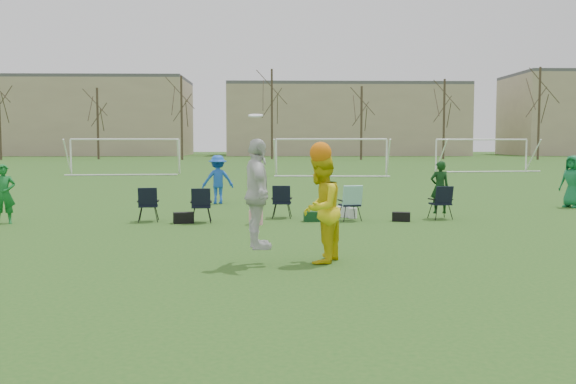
{
  "coord_description": "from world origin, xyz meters",
  "views": [
    {
      "loc": [
        0.17,
        -10.35,
        2.25
      ],
      "look_at": [
        0.46,
        2.33,
        1.25
      ],
      "focal_mm": 40.0,
      "sensor_mm": 36.0,
      "label": 1
    }
  ],
  "objects_px": {
    "fielder_green_near": "(4,194)",
    "fielder_green_far": "(573,181)",
    "goal_left": "(125,146)",
    "center_contest": "(294,201)",
    "goal_right": "(482,146)",
    "goal_mid": "(331,146)",
    "fielder_blue": "(218,179)"
  },
  "relations": [
    {
      "from": "goal_right",
      "to": "fielder_blue",
      "type": "bearing_deg",
      "value": -133.37
    },
    {
      "from": "fielder_blue",
      "to": "goal_left",
      "type": "xyz_separation_m",
      "value": [
        -8.16,
        21.13,
        1.05
      ]
    },
    {
      "from": "fielder_green_near",
      "to": "goal_mid",
      "type": "bearing_deg",
      "value": 46.19
    },
    {
      "from": "fielder_blue",
      "to": "goal_right",
      "type": "distance_m",
      "value": 30.84
    },
    {
      "from": "fielder_blue",
      "to": "goal_mid",
      "type": "bearing_deg",
      "value": -119.09
    },
    {
      "from": "fielder_green_near",
      "to": "goal_right",
      "type": "bearing_deg",
      "value": 33.51
    },
    {
      "from": "fielder_green_far",
      "to": "goal_left",
      "type": "xyz_separation_m",
      "value": [
        -20.39,
        22.75,
        1.03
      ]
    },
    {
      "from": "center_contest",
      "to": "goal_right",
      "type": "xyz_separation_m",
      "value": [
        15.45,
        36.66,
        0.77
      ]
    },
    {
      "from": "goal_left",
      "to": "goal_right",
      "type": "distance_m",
      "value": 26.31
    },
    {
      "from": "center_contest",
      "to": "goal_mid",
      "type": "relative_size",
      "value": 0.37
    },
    {
      "from": "fielder_green_far",
      "to": "goal_right",
      "type": "xyz_separation_m",
      "value": [
        5.61,
        26.75,
        1.03
      ]
    },
    {
      "from": "goal_mid",
      "to": "goal_right",
      "type": "relative_size",
      "value": 1.01
    },
    {
      "from": "fielder_blue",
      "to": "fielder_green_far",
      "type": "relative_size",
      "value": 0.98
    },
    {
      "from": "center_contest",
      "to": "goal_left",
      "type": "distance_m",
      "value": 34.33
    },
    {
      "from": "fielder_green_far",
      "to": "center_contest",
      "type": "xyz_separation_m",
      "value": [
        -9.84,
        -9.9,
        0.27
      ]
    },
    {
      "from": "fielder_green_far",
      "to": "fielder_blue",
      "type": "bearing_deg",
      "value": -132.8
    },
    {
      "from": "goal_mid",
      "to": "fielder_green_near",
      "type": "bearing_deg",
      "value": -110.35
    },
    {
      "from": "fielder_green_near",
      "to": "fielder_green_far",
      "type": "height_order",
      "value": "fielder_green_far"
    },
    {
      "from": "fielder_green_near",
      "to": "goal_right",
      "type": "relative_size",
      "value": 0.22
    },
    {
      "from": "fielder_green_far",
      "to": "goal_left",
      "type": "relative_size",
      "value": 0.24
    },
    {
      "from": "fielder_blue",
      "to": "goal_right",
      "type": "xyz_separation_m",
      "value": [
        17.84,
        25.13,
        1.05
      ]
    },
    {
      "from": "center_contest",
      "to": "goal_left",
      "type": "relative_size",
      "value": 0.37
    },
    {
      "from": "fielder_green_near",
      "to": "center_contest",
      "type": "xyz_separation_m",
      "value": [
        7.75,
        -5.92,
        0.34
      ]
    },
    {
      "from": "goal_left",
      "to": "goal_right",
      "type": "xyz_separation_m",
      "value": [
        26.0,
        4.0,
        0.0
      ]
    },
    {
      "from": "fielder_green_far",
      "to": "goal_left",
      "type": "distance_m",
      "value": 30.57
    },
    {
      "from": "goal_mid",
      "to": "goal_right",
      "type": "bearing_deg",
      "value": 30.57
    },
    {
      "from": "center_contest",
      "to": "goal_mid",
      "type": "height_order",
      "value": "center_contest"
    },
    {
      "from": "fielder_green_near",
      "to": "fielder_green_far",
      "type": "distance_m",
      "value": 18.03
    },
    {
      "from": "fielder_blue",
      "to": "center_contest",
      "type": "height_order",
      "value": "center_contest"
    },
    {
      "from": "goal_right",
      "to": "fielder_green_far",
      "type": "bearing_deg",
      "value": -109.84
    },
    {
      "from": "fielder_blue",
      "to": "goal_left",
      "type": "relative_size",
      "value": 0.24
    },
    {
      "from": "goal_left",
      "to": "goal_mid",
      "type": "relative_size",
      "value": 1.0
    }
  ]
}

